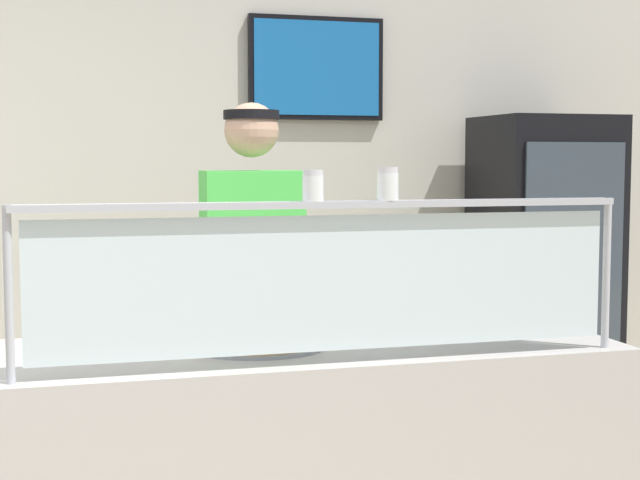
% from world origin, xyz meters
% --- Properties ---
extents(shop_rear_unit, '(6.38, 0.13, 2.70)m').
position_xyz_m(shop_rear_unit, '(1.00, 2.45, 1.36)').
color(shop_rear_unit, beige).
rests_on(shop_rear_unit, ground).
extents(sneeze_guard, '(1.81, 0.06, 0.47)m').
position_xyz_m(sneeze_guard, '(0.99, 0.06, 1.25)').
color(sneeze_guard, '#B2B5BC').
rests_on(sneeze_guard, serving_counter).
extents(pizza_tray, '(0.46, 0.46, 0.04)m').
position_xyz_m(pizza_tray, '(0.83, 0.38, 0.97)').
color(pizza_tray, '#9EA0A8').
rests_on(pizza_tray, serving_counter).
extents(pizza_server, '(0.15, 0.29, 0.01)m').
position_xyz_m(pizza_server, '(0.83, 0.36, 0.99)').
color(pizza_server, '#ADAFB7').
rests_on(pizza_server, pizza_tray).
extents(parmesan_shaker, '(0.06, 0.06, 0.09)m').
position_xyz_m(parmesan_shaker, '(0.93, 0.06, 1.46)').
color(parmesan_shaker, white).
rests_on(parmesan_shaker, sneeze_guard).
extents(pepper_flake_shaker, '(0.06, 0.06, 0.10)m').
position_xyz_m(pepper_flake_shaker, '(1.15, 0.06, 1.47)').
color(pepper_flake_shaker, white).
rests_on(pepper_flake_shaker, sneeze_guard).
extents(worker_figure, '(0.41, 0.50, 1.76)m').
position_xyz_m(worker_figure, '(0.96, 1.04, 1.01)').
color(worker_figure, '#23232D').
rests_on(worker_figure, ground).
extents(drink_fridge, '(0.65, 0.62, 1.77)m').
position_xyz_m(drink_fridge, '(2.75, 2.00, 0.89)').
color(drink_fridge, black).
rests_on(drink_fridge, ground).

